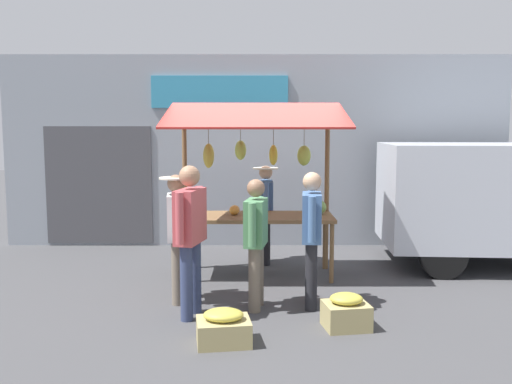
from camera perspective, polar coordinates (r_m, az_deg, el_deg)
ground_plane at (r=8.17m, az=-0.00°, el=-8.50°), size 40.00×40.00×0.00m
street_backdrop at (r=10.09m, az=-0.36°, el=4.17°), size 9.00×0.30×3.40m
market_stall at (r=7.94m, az=0.17°, el=2.32°), size 2.50×1.46×2.50m
vendor_with_sunhat at (r=8.73m, az=1.01°, el=-1.51°), size 0.40×0.67×1.54m
shopper_with_shopping_bag at (r=6.61m, az=5.70°, el=-3.87°), size 0.26×0.69×1.61m
shopper_with_ponytail at (r=6.85m, az=-8.07°, el=-3.65°), size 0.40×0.67×1.57m
shopper_in_grey_tee at (r=6.53m, az=0.03°, el=-4.46°), size 0.29×0.66×1.54m
shopper_in_striped_shirt at (r=6.27m, az=-6.71°, el=-3.80°), size 0.33×0.71×1.71m
produce_crate_near at (r=5.68m, az=-3.31°, el=-13.68°), size 0.58×0.49×0.35m
produce_crate_side at (r=6.15m, az=9.19°, el=-12.02°), size 0.52×0.47×0.38m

